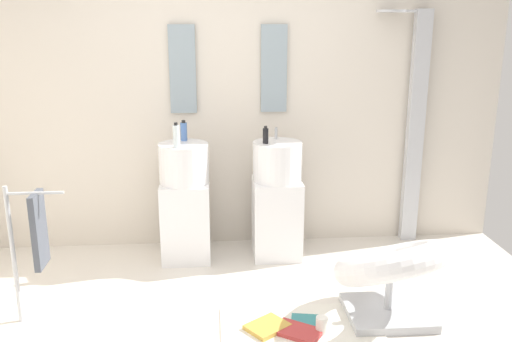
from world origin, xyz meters
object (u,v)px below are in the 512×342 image
(pedestal_sink_right, at_px, (277,199))
(shower_column, at_px, (414,124))
(magazine_teal, at_px, (308,322))
(pedestal_sink_left, at_px, (185,202))
(soap_bottle_black, at_px, (266,136))
(soap_bottle_clear, at_px, (176,136))
(coffee_mug, at_px, (322,325))
(magazine_red, at_px, (298,331))
(lounge_chair, at_px, (390,269))
(soap_bottle_blue, at_px, (184,131))
(towel_rack, at_px, (35,233))
(magazine_ochre, at_px, (267,327))

(pedestal_sink_right, xyz_separation_m, shower_column, (1.23, 0.26, 0.58))
(magazine_teal, bearing_deg, pedestal_sink_left, 137.05)
(pedestal_sink_right, xyz_separation_m, soap_bottle_black, (-0.10, -0.04, 0.56))
(pedestal_sink_right, relative_size, soap_bottle_clear, 5.56)
(shower_column, distance_m, coffee_mug, 2.13)
(shower_column, distance_m, magazine_red, 2.23)
(shower_column, xyz_separation_m, lounge_chair, (-0.60, -1.35, -0.73))
(pedestal_sink_left, bearing_deg, soap_bottle_blue, 88.79)
(pedestal_sink_left, distance_m, lounge_chair, 1.78)
(magazine_red, xyz_separation_m, coffee_mug, (0.16, -0.00, 0.04))
(towel_rack, height_order, coffee_mug, towel_rack)
(magazine_red, relative_size, coffee_mug, 2.76)
(pedestal_sink_left, xyz_separation_m, pedestal_sink_right, (0.77, 0.00, 0.00))
(lounge_chair, height_order, towel_rack, towel_rack)
(magazine_teal, xyz_separation_m, soap_bottle_black, (-0.18, 1.11, 1.04))
(pedestal_sink_right, bearing_deg, towel_rack, -150.71)
(magazine_ochre, bearing_deg, coffee_mug, -48.13)
(pedestal_sink_left, relative_size, soap_bottle_blue, 6.45)
(pedestal_sink_right, xyz_separation_m, magazine_teal, (0.08, -1.15, -0.48))
(lounge_chair, xyz_separation_m, soap_bottle_black, (-0.74, 1.04, 0.71))
(lounge_chair, height_order, magazine_red, lounge_chair)
(pedestal_sink_left, bearing_deg, towel_rack, -134.20)
(lounge_chair, bearing_deg, soap_bottle_clear, 146.84)
(pedestal_sink_left, height_order, soap_bottle_clear, soap_bottle_clear)
(magazine_ochre, distance_m, soap_bottle_clear, 1.62)
(lounge_chair, bearing_deg, shower_column, 66.14)
(soap_bottle_black, bearing_deg, towel_rack, -150.29)
(magazine_red, bearing_deg, magazine_ochre, -166.01)
(pedestal_sink_left, relative_size, towel_rack, 1.15)
(pedestal_sink_right, bearing_deg, coffee_mug, -83.33)
(magazine_red, bearing_deg, soap_bottle_clear, 159.47)
(soap_bottle_clear, bearing_deg, magazine_ochre, -59.79)
(shower_column, xyz_separation_m, magazine_red, (-1.24, -1.53, -1.06))
(pedestal_sink_right, bearing_deg, magazine_red, -90.36)
(magazine_red, distance_m, magazine_ochre, 0.20)
(pedestal_sink_left, xyz_separation_m, soap_bottle_black, (0.66, -0.04, 0.56))
(coffee_mug, relative_size, soap_bottle_blue, 0.64)
(pedestal_sink_right, distance_m, lounge_chair, 1.27)
(magazine_teal, distance_m, coffee_mug, 0.14)
(soap_bottle_blue, bearing_deg, towel_rack, -131.01)
(soap_bottle_blue, bearing_deg, magazine_teal, -56.26)
(lounge_chair, relative_size, soap_bottle_clear, 5.35)
(pedestal_sink_left, distance_m, coffee_mug, 1.62)
(magazine_ochre, xyz_separation_m, magazine_teal, (0.28, 0.04, -0.00))
(soap_bottle_clear, bearing_deg, coffee_mug, -49.53)
(lounge_chair, distance_m, magazine_red, 0.74)
(magazine_teal, relative_size, soap_bottle_black, 1.59)
(pedestal_sink_left, bearing_deg, soap_bottle_clear, -107.42)
(shower_column, bearing_deg, coffee_mug, -125.46)
(towel_rack, bearing_deg, magazine_red, -10.56)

